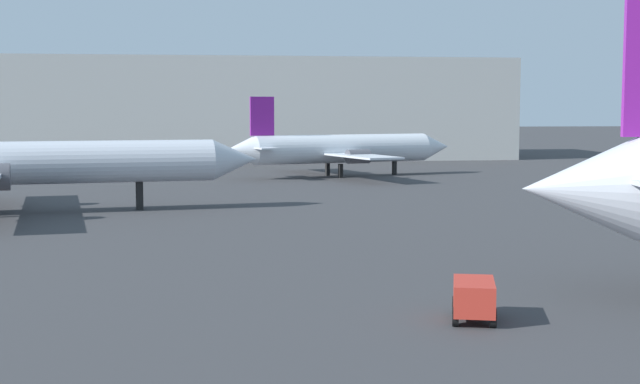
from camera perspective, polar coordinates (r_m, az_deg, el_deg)
airplane_distant at (r=89.73m, az=1.31°, el=2.74°), size 24.60×21.93×7.91m
baggage_cart at (r=29.67m, az=9.71°, el=-6.60°), size 1.96×2.67×1.30m
terminal_building at (r=125.38m, az=-3.76°, el=5.26°), size 65.98×23.71×13.34m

